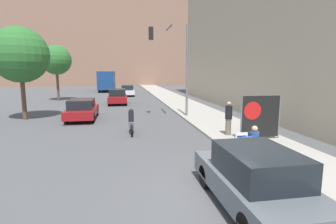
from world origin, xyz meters
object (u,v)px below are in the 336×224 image
at_px(motorcycle_on_road, 131,123).
at_px(city_bus_on_road, 107,80).
at_px(traffic_light_pole, 175,55).
at_px(parked_car_curbside, 255,179).
at_px(car_on_road_midblock, 118,97).
at_px(street_tree_midblock, 56,60).
at_px(seated_protester, 255,141).
at_px(car_on_road_distant, 127,90).
at_px(street_tree_near_curb, 20,55).
at_px(car_on_road_nearest, 82,109).
at_px(jogger_on_sidewalk, 229,118).
at_px(protest_banner, 260,116).

bearing_deg(motorcycle_on_road, city_bus_on_road, 95.12).
xyz_separation_m(traffic_light_pole, parked_car_curbside, (-0.60, -12.64, -3.63)).
height_order(car_on_road_midblock, street_tree_midblock, street_tree_midblock).
bearing_deg(seated_protester, car_on_road_midblock, 118.79).
relative_size(car_on_road_distant, motorcycle_on_road, 2.22).
bearing_deg(seated_protester, street_tree_near_curb, 149.66).
xyz_separation_m(street_tree_near_curb, street_tree_midblock, (-0.47, 11.99, 0.16)).
bearing_deg(car_on_road_nearest, seated_protester, -53.74).
xyz_separation_m(jogger_on_sidewalk, traffic_light_pole, (-1.52, 6.03, 3.39)).
distance_m(traffic_light_pole, street_tree_midblock, 16.91).
xyz_separation_m(motorcycle_on_road, street_tree_midblock, (-7.51, 17.36, 3.94)).
xyz_separation_m(jogger_on_sidewalk, protest_banner, (1.10, -1.04, 0.22)).
relative_size(jogger_on_sidewalk, traffic_light_pole, 0.26).
bearing_deg(car_on_road_midblock, car_on_road_distant, 82.61).
bearing_deg(car_on_road_midblock, car_on_road_nearest, -105.14).
distance_m(protest_banner, street_tree_near_curb, 15.56).
distance_m(seated_protester, parked_car_curbside, 3.39).
relative_size(protest_banner, street_tree_midblock, 0.33).
relative_size(seated_protester, street_tree_near_curb, 0.20).
bearing_deg(city_bus_on_road, motorcycle_on_road, -84.88).
relative_size(parked_car_curbside, city_bus_on_road, 0.41).
bearing_deg(city_bus_on_road, traffic_light_pole, -77.66).
bearing_deg(protest_banner, street_tree_midblock, 123.52).
bearing_deg(street_tree_midblock, motorcycle_on_road, -66.61).
xyz_separation_m(jogger_on_sidewalk, street_tree_midblock, (-12.24, 19.10, 3.52)).
distance_m(car_on_road_distant, city_bus_on_road, 10.54).
height_order(car_on_road_distant, street_tree_near_curb, street_tree_near_curb).
xyz_separation_m(jogger_on_sidewalk, car_on_road_midblock, (-5.63, 14.80, -0.23)).
xyz_separation_m(parked_car_curbside, car_on_road_nearest, (-5.78, 13.03, -0.04)).
xyz_separation_m(protest_banner, car_on_road_midblock, (-6.73, 15.85, -0.45)).
bearing_deg(parked_car_curbside, jogger_on_sidewalk, 72.25).
height_order(protest_banner, city_bus_on_road, city_bus_on_road).
bearing_deg(jogger_on_sidewalk, street_tree_near_curb, -19.28).
xyz_separation_m(protest_banner, street_tree_near_curb, (-12.87, 8.15, 3.14)).
height_order(traffic_light_pole, city_bus_on_road, traffic_light_pole).
relative_size(jogger_on_sidewalk, parked_car_curbside, 0.40).
relative_size(seated_protester, car_on_road_distant, 0.26).
height_order(car_on_road_distant, street_tree_midblock, street_tree_midblock).
height_order(seated_protester, street_tree_midblock, street_tree_midblock).
bearing_deg(jogger_on_sidewalk, motorcycle_on_road, -8.37).
xyz_separation_m(car_on_road_distant, street_tree_midblock, (-7.80, -4.82, 3.79)).
bearing_deg(jogger_on_sidewalk, seated_protester, 93.54).
relative_size(city_bus_on_road, street_tree_near_curb, 1.64).
relative_size(parked_car_curbside, street_tree_near_curb, 0.67).
bearing_deg(car_on_road_nearest, car_on_road_distant, 78.84).
relative_size(car_on_road_nearest, street_tree_midblock, 0.71).
bearing_deg(parked_car_curbside, car_on_road_distant, 94.36).
relative_size(traffic_light_pole, city_bus_on_road, 0.63).
bearing_deg(traffic_light_pole, car_on_road_distant, 99.28).
bearing_deg(motorcycle_on_road, car_on_road_distant, 89.25).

